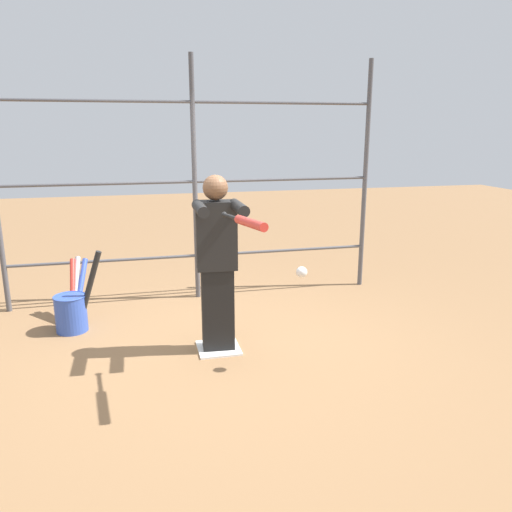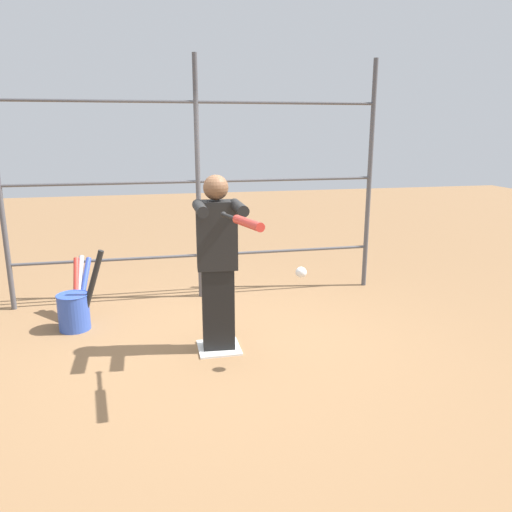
# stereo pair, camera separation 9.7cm
# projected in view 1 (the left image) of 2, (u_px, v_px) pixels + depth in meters

# --- Properties ---
(ground_plane) EXTENTS (24.00, 24.00, 0.00)m
(ground_plane) POSITION_uv_depth(u_px,v_px,m) (219.00, 349.00, 4.84)
(ground_plane) COLOR olive
(home_plate) EXTENTS (0.40, 0.40, 0.02)m
(home_plate) POSITION_uv_depth(u_px,v_px,m) (219.00, 348.00, 4.84)
(home_plate) COLOR white
(home_plate) RESTS_ON ground
(fence_backstop) EXTENTS (4.50, 0.06, 2.91)m
(fence_backstop) POSITION_uv_depth(u_px,v_px,m) (195.00, 182.00, 5.99)
(fence_backstop) COLOR #4C4C51
(fence_backstop) RESTS_ON ground
(batter) EXTENTS (0.43, 0.58, 1.68)m
(batter) POSITION_uv_depth(u_px,v_px,m) (217.00, 259.00, 4.60)
(batter) COLOR black
(batter) RESTS_ON ground
(baseball_bat_swinging) EXTENTS (0.19, 0.84, 0.10)m
(baseball_bat_swinging) POSITION_uv_depth(u_px,v_px,m) (247.00, 222.00, 3.62)
(baseball_bat_swinging) COLOR black
(softball_in_flight) EXTENTS (0.10, 0.10, 0.10)m
(softball_in_flight) POSITION_uv_depth(u_px,v_px,m) (302.00, 272.00, 4.25)
(softball_in_flight) COLOR white
(bat_bucket) EXTENTS (0.53, 0.78, 0.87)m
(bat_bucket) POSITION_uv_depth(u_px,v_px,m) (73.00, 308.00, 5.27)
(bat_bucket) COLOR #3351B2
(bat_bucket) RESTS_ON ground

